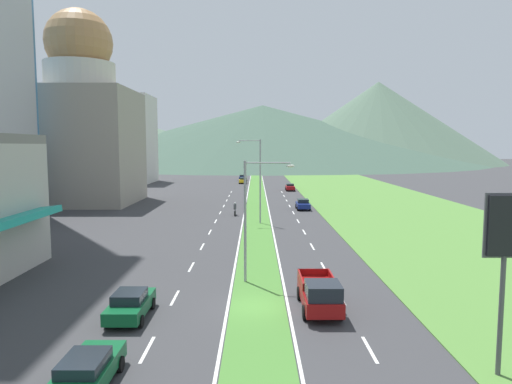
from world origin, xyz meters
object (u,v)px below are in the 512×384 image
car_1 (301,204)px  car_5 (129,304)px  car_2 (288,187)px  street_lamp_near (250,212)px  motorcycle_rider (233,210)px  street_lamp_mid (256,176)px  car_0 (84,372)px  car_4 (241,180)px  car_3 (241,178)px  pickup_truck_0 (318,294)px

car_1 → car_5: car_1 is taller
car_1 → car_2: (0.21, 28.59, -0.03)m
car_2 → street_lamp_near: bearing=-6.5°
car_1 → motorcycle_rider: motorcycle_rider is taller
car_5 → motorcycle_rider: motorcycle_rider is taller
street_lamp_near → street_lamp_mid: street_lamp_mid is taller
street_lamp_near → car_0: bearing=-113.8°
car_4 → car_0: bearing=178.1°
car_2 → car_5: bearing=-11.0°
car_5 → motorcycle_rider: bearing=-6.1°
car_2 → car_4: bearing=-150.9°
street_lamp_near → street_lamp_mid: size_ratio=0.83×
motorcycle_rider → car_1: bearing=-58.9°
car_1 → car_4: bearing=-167.9°
car_1 → car_3: bearing=-169.6°
pickup_truck_0 → car_4: bearing=-175.6°
car_1 → street_lamp_near: bearing=-11.2°
pickup_truck_0 → car_5: bearing=-84.4°
car_5 → motorcycle_rider: (3.99, 37.05, -0.02)m
car_2 → pickup_truck_0: size_ratio=0.82×
motorcycle_rider → car_2: bearing=-16.0°
pickup_truck_0 → motorcycle_rider: size_ratio=2.70×
car_5 → pickup_truck_0: (10.40, 1.02, 0.22)m
car_0 → motorcycle_rider: bearing=-4.7°
car_5 → car_3: bearing=-1.9°
car_0 → car_5: (-0.33, 7.49, 0.04)m
street_lamp_near → pickup_truck_0: 7.79m
pickup_truck_0 → motorcycle_rider: (-6.41, 36.03, -0.24)m
pickup_truck_0 → car_2: bearing=177.2°
pickup_truck_0 → motorcycle_rider: pickup_truck_0 is taller
pickup_truck_0 → street_lamp_mid: bearing=-173.4°
street_lamp_mid → pickup_truck_0: street_lamp_mid is taller
car_5 → pickup_truck_0: size_ratio=0.81×
street_lamp_mid → car_3: 69.28m
car_1 → motorcycle_rider: bearing=-58.9°
car_5 → pickup_truck_0: bearing=-84.4°
car_3 → pickup_truck_0: 98.73m
car_5 → pickup_truck_0: pickup_truck_0 is taller
car_2 → car_4: size_ratio=1.00×
street_lamp_mid → car_0: 38.89m
car_2 → car_3: car_3 is taller
car_1 → car_2: bearing=179.6°
car_3 → motorcycle_rider: bearing=-179.3°
motorcycle_rider → street_lamp_mid: bearing=-155.3°
car_0 → car_5: bearing=2.5°
car_0 → car_1: 52.13m
street_lamp_near → motorcycle_rider: 30.91m
street_lamp_near → car_1: bearing=78.8°
car_4 → car_3: bearing=1.5°
street_lamp_mid → pickup_truck_0: bearing=-83.4°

